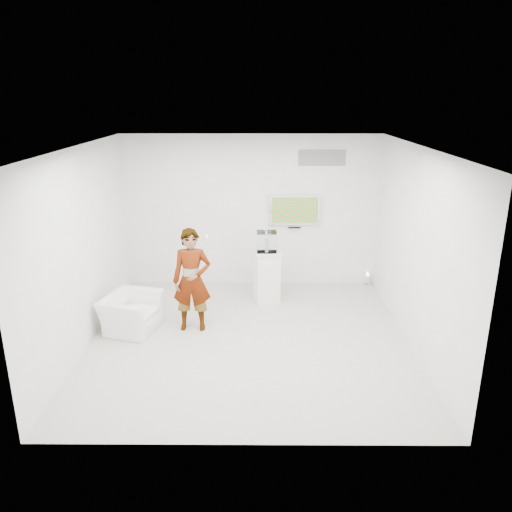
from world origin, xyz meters
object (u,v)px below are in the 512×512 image
tv (295,210)px  floor_uplight (367,280)px  pedestal (266,276)px  person (192,280)px  armchair (131,313)px

tv → floor_uplight: bearing=-3.7°
tv → pedestal: bearing=-122.1°
person → armchair: bearing=-178.9°
tv → person: tv is taller
tv → floor_uplight: size_ratio=4.06×
person → armchair: size_ratio=1.87×
armchair → pedestal: 2.55m
person → armchair: person is taller
person → pedestal: size_ratio=1.73×
pedestal → tv: bearing=57.9°
tv → armchair: 3.71m
armchair → person: bearing=-72.0°
person → floor_uplight: size_ratio=6.91×
tv → pedestal: (-0.56, -0.89, -1.06)m
armchair → pedestal: size_ratio=0.92×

